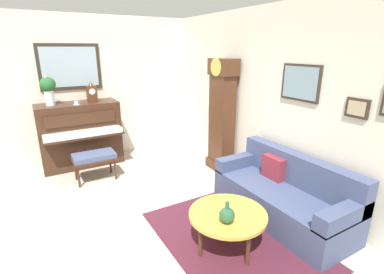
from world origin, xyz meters
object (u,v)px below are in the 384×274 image
piano (81,134)px  flower_vase (48,88)px  coffee_table (228,215)px  green_jug (227,215)px  couch (283,195)px  mantel_clock (92,93)px  grandfather_clock (222,119)px  piano_bench (94,158)px  teacup (77,103)px

piano → flower_vase: bearing=-89.8°
piano → coffee_table: (3.35, 0.98, -0.22)m
green_jug → piano: bearing=-166.2°
couch → mantel_clock: (-3.23, -1.71, 1.07)m
piano → green_jug: size_ratio=6.00×
grandfather_clock → mantel_clock: (-1.51, -1.92, 0.42)m
piano → flower_vase: flower_vase is taller
piano_bench → flower_vase: size_ratio=1.21×
grandfather_clock → flower_vase: bearing=-119.8°
teacup → grandfather_clock: bearing=58.6°
couch → coffee_table: bearing=-83.5°
flower_vase → green_jug: flower_vase is taller
couch → flower_vase: bearing=-143.1°
couch → teacup: bearing=-146.7°
piano_bench → coffee_table: size_ratio=0.80×
piano_bench → grandfather_clock: size_ratio=0.34×
grandfather_clock → couch: 1.85m
piano_bench → teacup: 1.07m
piano_bench → green_jug: size_ratio=2.92×
grandfather_clock → mantel_clock: 2.48m
teacup → flower_vase: bearing=-110.2°
teacup → coffee_table: bearing=17.4°
couch → flower_vase: (-3.23, -2.43, 1.22)m
piano_bench → green_jug: green_jug is taller
grandfather_clock → mantel_clock: bearing=-128.2°
piano_bench → flower_vase: flower_vase is taller
couch → flower_vase: size_ratio=3.28×
piano → green_jug: piano is taller
coffee_table → mantel_clock: 3.56m
piano_bench → couch: size_ratio=0.37×
grandfather_clock → green_jug: (1.97, -1.35, -0.45)m
piano_bench → mantel_clock: mantel_clock is taller
flower_vase → grandfather_clock: bearing=60.2°
teacup → piano: bearing=169.8°
couch → green_jug: couch is taller
coffee_table → teacup: 3.45m
piano → couch: piano is taller
couch → green_jug: (0.25, -1.14, 0.20)m
coffee_table → teacup: (-3.20, -1.00, 0.84)m
flower_vase → teacup: bearing=69.8°
piano_bench → teacup: size_ratio=6.03×
coffee_table → piano_bench: bearing=-159.9°
grandfather_clock → flower_vase: grandfather_clock is taller
coffee_table → flower_vase: (-3.35, -1.41, 1.13)m
flower_vase → piano: bearing=90.2°
coffee_table → flower_vase: flower_vase is taller
grandfather_clock → teacup: grandfather_clock is taller
piano → grandfather_clock: (1.51, 2.20, 0.35)m
couch → mantel_clock: size_ratio=5.00×
couch → teacup: size_ratio=16.38×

